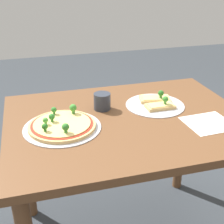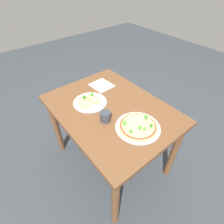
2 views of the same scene
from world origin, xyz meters
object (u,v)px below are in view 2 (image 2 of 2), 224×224
object	(u,v)px
dining_table	(111,117)
drinking_cup	(105,116)
pizza_tray_slice	(89,101)
pizza_tray_whole	(138,126)

from	to	relation	value
dining_table	drinking_cup	world-z (taller)	drinking_cup
dining_table	pizza_tray_slice	size ratio (longest dim) A/B	3.79
pizza_tray_whole	dining_table	bearing A→B (deg)	-177.25
dining_table	drinking_cup	distance (m)	0.22
pizza_tray_slice	dining_table	bearing A→B (deg)	28.77
dining_table	drinking_cup	size ratio (longest dim) A/B	13.63
dining_table	pizza_tray_slice	xyz separation A→B (m)	(-0.18, -0.10, 0.12)
pizza_tray_whole	drinking_cup	size ratio (longest dim) A/B	4.14
dining_table	pizza_tray_whole	xyz separation A→B (m)	(0.30, 0.01, 0.13)
pizza_tray_slice	drinking_cup	size ratio (longest dim) A/B	3.59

